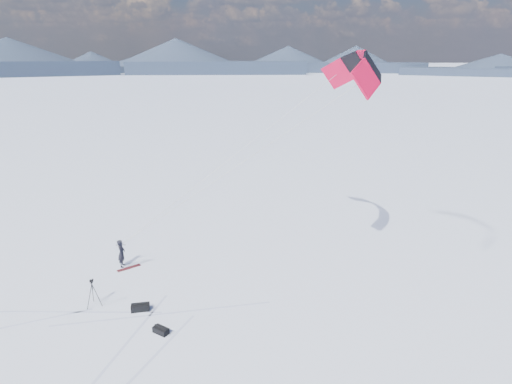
# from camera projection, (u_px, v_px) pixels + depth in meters

# --- Properties ---
(ground) EXTENTS (1800.00, 1800.00, 0.00)m
(ground) POSITION_uv_depth(u_px,v_px,m) (112.00, 306.00, 21.07)
(ground) COLOR white
(horizon_hills) EXTENTS (704.00, 705.94, 10.19)m
(horizon_hills) POSITION_uv_depth(u_px,v_px,m) (102.00, 222.00, 19.72)
(horizon_hills) COLOR #1F2B3A
(horizon_hills) RESTS_ON ground
(snow_tracks) EXTENTS (13.93, 10.25, 0.01)m
(snow_tracks) POSITION_uv_depth(u_px,v_px,m) (81.00, 308.00, 20.90)
(snow_tracks) COLOR #A7AFD2
(snow_tracks) RESTS_ON ground
(snowkiter) EXTENTS (0.50, 0.67, 1.67)m
(snowkiter) POSITION_uv_depth(u_px,v_px,m) (123.00, 266.00, 25.07)
(snowkiter) COLOR black
(snowkiter) RESTS_ON ground
(snowboard) EXTENTS (1.17, 1.13, 0.04)m
(snowboard) POSITION_uv_depth(u_px,v_px,m) (129.00, 268.00, 24.83)
(snowboard) COLOR maroon
(snowboard) RESTS_ON ground
(tripod) EXTENTS (0.65, 0.74, 1.43)m
(tripod) POSITION_uv_depth(u_px,v_px,m) (92.00, 289.00, 20.83)
(tripod) COLOR black
(tripod) RESTS_ON ground
(gear_bag_a) EXTENTS (0.94, 0.63, 0.39)m
(gear_bag_a) POSITION_uv_depth(u_px,v_px,m) (140.00, 307.00, 20.65)
(gear_bag_a) COLOR black
(gear_bag_a) RESTS_ON ground
(gear_bag_b) EXTENTS (0.81, 0.65, 0.33)m
(gear_bag_b) POSITION_uv_depth(u_px,v_px,m) (161.00, 330.00, 18.96)
(gear_bag_b) COLOR black
(gear_bag_b) RESTS_ON ground
(power_kite) EXTENTS (14.39, 7.00, 10.72)m
(power_kite) POSITION_uv_depth(u_px,v_px,m) (357.00, 70.00, 22.30)
(power_kite) COLOR red
(power_kite) RESTS_ON ground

